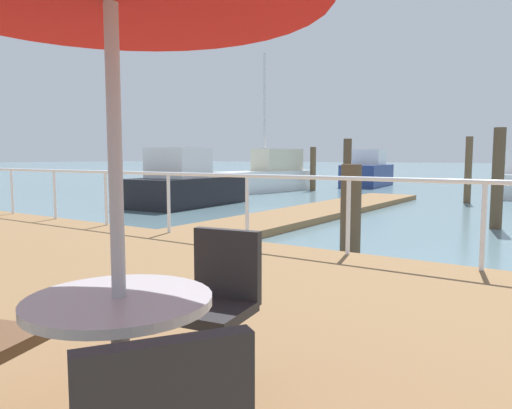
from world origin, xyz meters
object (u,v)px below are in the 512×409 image
Objects in this scene: moored_boat_1 at (368,172)px; moored_boat_2 at (185,185)px; cafe_table_round at (120,314)px; cafe_chair_0 at (218,294)px; moored_boat_0 at (268,175)px.

moored_boat_2 is (-14.83, 1.20, -0.09)m from moored_boat_1.
moored_boat_1 is at bearing -4.62° from moored_boat_2.
cafe_table_round is 0.89× the size of cafe_chair_0.
cafe_chair_0 is (0.84, 0.13, -0.14)m from cafe_table_round.
moored_boat_2 is (-7.72, -1.40, -0.09)m from moored_boat_0.
moored_boat_2 is 14.60m from cafe_chair_0.
moored_boat_1 is 14.88m from moored_boat_2.
moored_boat_0 is 7.64× the size of cafe_chair_0.
cafe_chair_0 is at bearing 8.93° from cafe_table_round.
moored_boat_0 reaches higher than moored_boat_1.
moored_boat_1 reaches higher than cafe_table_round.
moored_boat_2 reaches higher than cafe_table_round.
moored_boat_1 is at bearing 19.05° from cafe_chair_0.
cafe_chair_0 is at bearing -136.80° from moored_boat_2.
moored_boat_0 is 1.34× the size of moored_boat_1.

